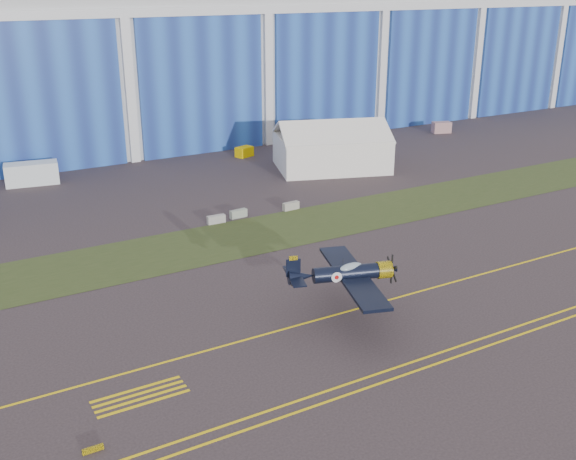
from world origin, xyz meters
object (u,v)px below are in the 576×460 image
tent (332,144)px  shipping_container (32,174)px  warbird (346,273)px  tug (244,152)px

tent → shipping_container: (-37.85, 12.50, -2.06)m
warbird → tug: (15.72, 49.75, -3.09)m
shipping_container → tug: shipping_container is taller
tent → shipping_container: size_ratio=2.71×
tent → shipping_container: tent is taller
tent → tug: tent is taller
shipping_container → tug: bearing=7.7°
tug → shipping_container: bearing=160.0°
warbird → tent: bearing=75.8°
warbird → tug: 52.27m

